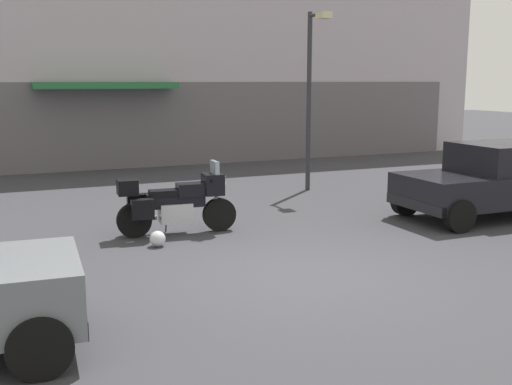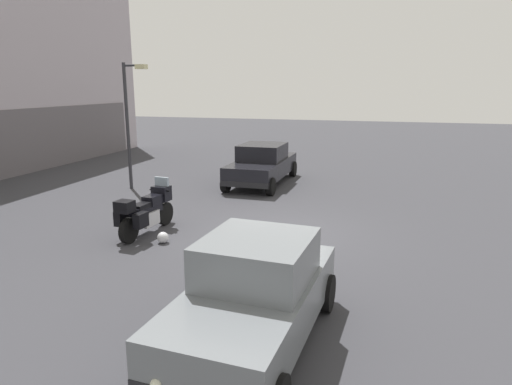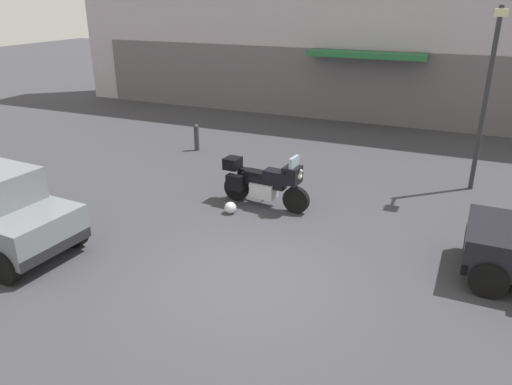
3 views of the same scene
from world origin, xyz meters
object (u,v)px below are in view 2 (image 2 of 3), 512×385
motorcycle (146,211)px  streetlamp_curbside (130,113)px  car_sedan_far (262,164)px  car_hatchback_near (255,294)px  helmet (163,238)px

motorcycle → streetlamp_curbside: 5.94m
motorcycle → car_sedan_far: car_sedan_far is taller
car_hatchback_near → streetlamp_curbside: bearing=-136.6°
motorcycle → car_hatchback_near: (-4.18, -4.15, 0.19)m
streetlamp_curbside → motorcycle: bearing=-145.8°
motorcycle → streetlamp_curbside: size_ratio=0.50×
helmet → streetlamp_curbside: 6.92m
helmet → car_hatchback_near: 5.04m
motorcycle → streetlamp_curbside: (4.57, 3.11, 2.17)m
motorcycle → car_sedan_far: (6.80, -1.22, 0.16)m
helmet → car_sedan_far: size_ratio=0.06×
motorcycle → helmet: (-0.54, -0.73, -0.48)m
helmet → car_hatchback_near: (-3.65, -3.42, 0.67)m
car_sedan_far → motorcycle: bearing=170.6°
car_sedan_far → streetlamp_curbside: size_ratio=1.01×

